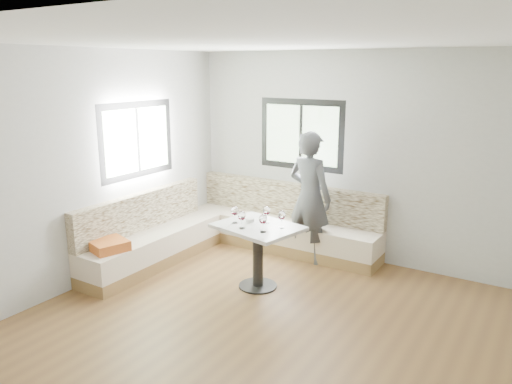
% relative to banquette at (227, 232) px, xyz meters
% --- Properties ---
extents(room, '(5.01, 5.01, 2.81)m').
position_rel_banquette_xyz_m(room, '(1.51, -1.54, 1.08)').
color(room, brown).
rests_on(room, ground).
extents(banquette, '(2.90, 2.80, 0.95)m').
position_rel_banquette_xyz_m(banquette, '(0.00, 0.00, 0.00)').
color(banquette, olive).
rests_on(banquette, ground).
extents(table, '(1.07, 0.91, 0.78)m').
position_rel_banquette_xyz_m(table, '(0.93, -0.67, 0.25)').
color(table, black).
rests_on(table, ground).
extents(person, '(0.72, 0.54, 1.78)m').
position_rel_banquette_xyz_m(person, '(1.06, 0.44, 0.56)').
color(person, '#47494D').
rests_on(person, ground).
extents(olive_ramekin, '(0.10, 0.10, 0.04)m').
position_rel_banquette_xyz_m(olive_ramekin, '(0.77, -0.60, 0.46)').
color(olive_ramekin, white).
rests_on(olive_ramekin, table).
extents(wine_glass_a, '(0.09, 0.09, 0.21)m').
position_rel_banquette_xyz_m(wine_glass_a, '(0.65, -0.74, 0.59)').
color(wine_glass_a, white).
rests_on(wine_glass_a, table).
extents(wine_glass_b, '(0.09, 0.09, 0.21)m').
position_rel_banquette_xyz_m(wine_glass_b, '(0.83, -0.86, 0.59)').
color(wine_glass_b, white).
rests_on(wine_glass_b, table).
extents(wine_glass_c, '(0.09, 0.09, 0.21)m').
position_rel_banquette_xyz_m(wine_glass_c, '(1.11, -0.84, 0.59)').
color(wine_glass_c, white).
rests_on(wine_glass_c, table).
extents(wine_glass_d, '(0.09, 0.09, 0.21)m').
position_rel_banquette_xyz_m(wine_glass_d, '(0.96, -0.52, 0.59)').
color(wine_glass_d, white).
rests_on(wine_glass_d, table).
extents(wine_glass_e, '(0.09, 0.09, 0.21)m').
position_rel_banquette_xyz_m(wine_glass_e, '(1.21, -0.59, 0.59)').
color(wine_glass_e, white).
rests_on(wine_glass_e, table).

